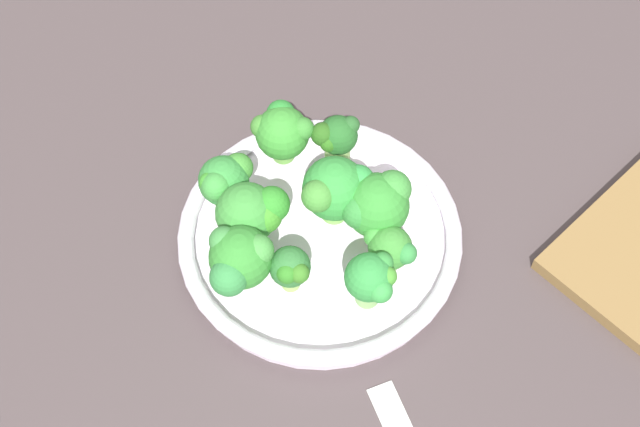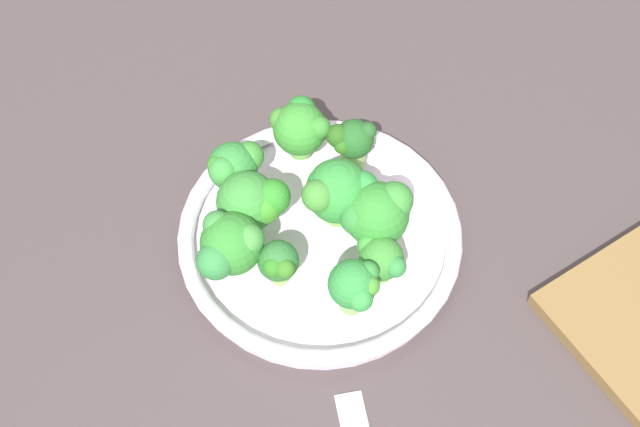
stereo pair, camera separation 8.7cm
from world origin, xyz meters
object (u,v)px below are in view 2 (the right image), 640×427
object	(u,v)px
broccoli_floret_2	(300,127)
broccoli_floret_9	(352,141)
broccoli_floret_7	(355,286)
broccoli_floret_8	(253,202)
broccoli_floret_6	(230,245)
broccoli_floret_1	(233,167)
bowl	(320,237)
broccoli_floret_0	(381,259)
broccoli_floret_3	(339,192)
broccoli_floret_4	(278,263)
broccoli_floret_5	(377,213)

from	to	relation	value
broccoli_floret_2	broccoli_floret_9	distance (cm)	5.64
broccoli_floret_2	broccoli_floret_7	size ratio (longest dim) A/B	1.02
broccoli_floret_8	broccoli_floret_9	world-z (taller)	broccoli_floret_8
broccoli_floret_9	broccoli_floret_6	bearing A→B (deg)	44.85
broccoli_floret_1	broccoli_floret_7	world-z (taller)	broccoli_floret_7
bowl	broccoli_floret_9	distance (cm)	10.42
broccoli_floret_6	broccoli_floret_7	size ratio (longest dim) A/B	1.12
broccoli_floret_0	broccoli_floret_2	distance (cm)	17.19
bowl	broccoli_floret_6	world-z (taller)	broccoli_floret_6
broccoli_floret_0	broccoli_floret_3	bearing A→B (deg)	-61.61
broccoli_floret_1	broccoli_floret_4	distance (cm)	12.05
broccoli_floret_5	broccoli_floret_9	bearing A→B (deg)	-79.26
broccoli_floret_8	broccoli_floret_4	bearing A→B (deg)	109.29
broccoli_floret_1	broccoli_floret_3	bearing A→B (deg)	157.83
broccoli_floret_7	broccoli_floret_1	bearing A→B (deg)	-51.68
broccoli_floret_8	bowl	bearing A→B (deg)	171.87
broccoli_floret_7	broccoli_floret_9	xyz separation A→B (cm)	(-0.84, -17.02, -0.38)
bowl	broccoli_floret_1	distance (cm)	11.43
broccoli_floret_9	broccoli_floret_8	bearing A→B (deg)	35.61
broccoli_floret_1	broccoli_floret_7	size ratio (longest dim) A/B	0.93
broccoli_floret_2	broccoli_floret_9	size ratio (longest dim) A/B	1.12
broccoli_floret_3	broccoli_floret_6	xyz separation A→B (cm)	(10.60, 5.44, -0.15)
broccoli_floret_0	broccoli_floret_3	world-z (taller)	broccoli_floret_3
broccoli_floret_4	broccoli_floret_6	distance (cm)	4.86
broccoli_floret_6	broccoli_floret_0	bearing A→B (deg)	174.42
broccoli_floret_3	broccoli_floret_5	bearing A→B (deg)	145.78
bowl	broccoli_floret_5	distance (cm)	8.02
broccoli_floret_3	bowl	bearing A→B (deg)	35.67
broccoli_floret_2	broccoli_floret_6	world-z (taller)	broccoli_floret_6
broccoli_floret_4	broccoli_floret_7	xyz separation A→B (cm)	(-7.07, 3.14, 0.65)
broccoli_floret_1	broccoli_floret_0	bearing A→B (deg)	141.88
broccoli_floret_8	broccoli_floret_9	distance (cm)	12.56
broccoli_floret_6	broccoli_floret_4	bearing A→B (deg)	160.73
broccoli_floret_5	broccoli_floret_9	world-z (taller)	broccoli_floret_5
broccoli_floret_5	broccoli_floret_2	bearing A→B (deg)	-57.59
broccoli_floret_7	broccoli_floret_8	size ratio (longest dim) A/B	0.89
broccoli_floret_1	broccoli_floret_7	distance (cm)	18.35
broccoli_floret_1	broccoli_floret_5	xyz separation A→B (cm)	(-13.97, 6.66, 0.67)
broccoli_floret_5	broccoli_floret_6	xyz separation A→B (cm)	(14.15, 3.03, 0.20)
broccoli_floret_6	broccoli_floret_5	bearing A→B (deg)	-167.92
broccoli_floret_2	broccoli_floret_4	size ratio (longest dim) A/B	1.23
broccoli_floret_7	broccoli_floret_4	bearing A→B (deg)	-23.93
broccoli_floret_2	broccoli_floret_5	distance (cm)	13.21
broccoli_floret_2	broccoli_floret_3	xyz separation A→B (cm)	(-3.53, 8.74, 0.64)
broccoli_floret_1	broccoli_floret_4	bearing A→B (deg)	110.93
broccoli_floret_6	broccoli_floret_7	distance (cm)	12.47
broccoli_floret_7	broccoli_floret_9	bearing A→B (deg)	-92.82
broccoli_floret_2	broccoli_floret_3	size ratio (longest dim) A/B	0.86
broccoli_floret_0	broccoli_floret_4	world-z (taller)	same
bowl	broccoli_floret_1	world-z (taller)	broccoli_floret_1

